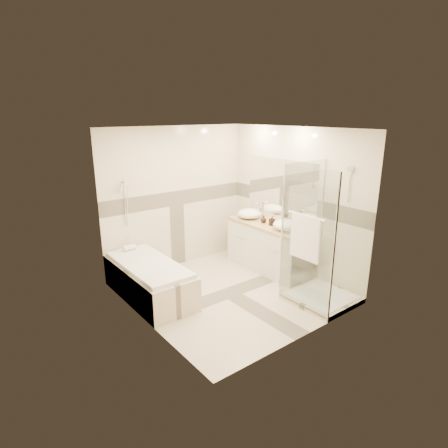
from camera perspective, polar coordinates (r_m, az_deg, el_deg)
room at (r=5.54m, az=1.14°, el=1.42°), size 2.82×3.02×2.52m
bathtub at (r=5.83m, az=-11.33°, el=-8.08°), size 0.75×1.70×0.56m
vanity at (r=6.68m, az=6.70°, el=-3.47°), size 0.58×1.62×0.85m
shower_enclosure at (r=5.67m, az=13.64°, el=-6.79°), size 0.96×0.93×2.04m
vessel_sink_near at (r=6.85m, az=3.89°, el=1.60°), size 0.44×0.44×0.17m
vessel_sink_far at (r=6.23m, az=9.44°, el=-0.14°), size 0.44×0.44×0.17m
faucet_near at (r=6.98m, az=5.23°, el=2.40°), size 0.11×0.03×0.26m
faucet_far at (r=6.36m, az=10.80°, el=0.89°), size 0.12×0.03×0.29m
amenity_bottle_a at (r=6.45m, az=7.32°, el=0.52°), size 0.09×0.09×0.17m
amenity_bottle_b at (r=6.59m, az=6.05°, el=0.75°), size 0.11×0.11×0.13m
folded_towels at (r=6.98m, az=2.99°, el=1.47°), size 0.17×0.24×0.07m
rolled_towel at (r=6.28m, az=-14.22°, el=-3.51°), size 0.20×0.09×0.09m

